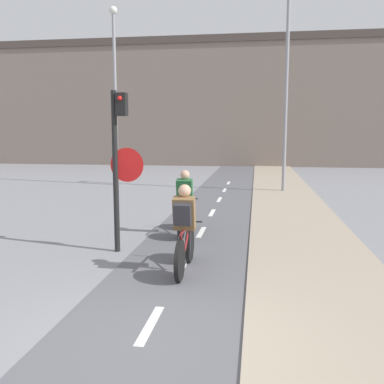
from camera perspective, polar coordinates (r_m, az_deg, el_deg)
ground_plane at (r=5.16m, az=-7.04°, el=-19.73°), size 120.00×120.00×0.00m
bike_lane at (r=5.16m, az=-7.00°, el=-19.58°), size 2.31×60.00×0.02m
sidewalk_strip at (r=5.11m, az=21.18°, el=-20.22°), size 2.40×60.00×0.05m
building_row_background at (r=32.45m, az=6.44°, el=11.64°), size 60.00×5.20×8.90m
traffic_light_pole at (r=8.52m, az=-9.68°, el=5.07°), size 0.67×0.25×3.19m
street_lamp_far at (r=19.77m, az=-10.25°, el=14.51°), size 0.36×0.36×7.77m
street_lamp_sidewalk at (r=17.62m, az=12.53°, el=15.79°), size 0.36×0.36×8.08m
cyclist_near at (r=7.29m, az=-1.01°, el=-5.27°), size 0.46×1.73×1.52m
cyclist_far at (r=9.99m, az=-0.94°, el=-1.90°), size 0.46×1.72×1.52m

